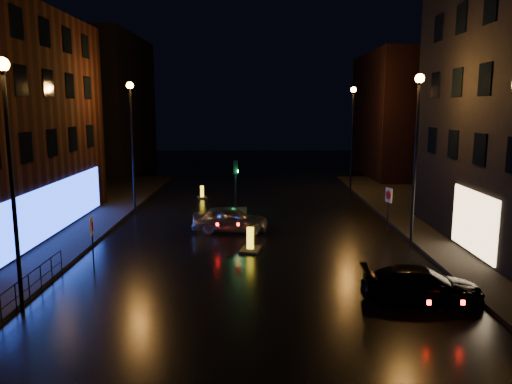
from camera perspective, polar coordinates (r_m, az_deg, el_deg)
ground at (r=19.20m, az=-0.30°, el=-11.16°), size 120.00×120.00×0.00m
building_far_left at (r=55.32m, az=-17.22°, el=9.48°), size 8.00×16.00×14.00m
building_far_right at (r=52.13m, az=16.74°, el=8.42°), size 8.00×14.00×12.00m
street_lamp_lnear at (r=17.82m, az=-26.39°, el=4.58°), size 0.44×0.44×8.37m
street_lamp_lfar at (r=32.92m, az=-14.04°, el=7.22°), size 0.44×0.44×8.37m
street_lamp_rnear at (r=25.19m, az=17.90°, el=6.35°), size 0.44×0.44×8.37m
street_lamp_rfar at (r=40.70m, az=10.96°, el=7.77°), size 0.44×0.44×8.37m
traffic_signal at (r=32.59m, az=-2.32°, el=-1.49°), size 1.40×2.40×3.45m
guard_railing at (r=19.73m, az=-24.56°, el=-9.21°), size 0.05×6.04×1.00m
silver_hatchback at (r=27.62m, az=-2.97°, el=-3.11°), size 4.18×1.73×1.42m
dark_sedan at (r=18.92m, az=18.40°, el=-10.03°), size 4.37×2.08×1.23m
bollard_near at (r=24.08m, az=-0.65°, el=-6.16°), size 1.12×1.47×1.15m
bollard_far at (r=37.98m, az=-6.18°, el=-0.38°), size 0.90×1.18×0.93m
road_sign_left at (r=22.10m, az=-18.24°, el=-4.20°), size 0.16×0.55×2.29m
road_sign_right at (r=28.35m, az=14.91°, el=-0.77°), size 0.23×0.58×2.45m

